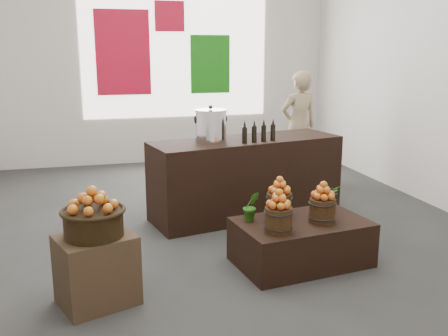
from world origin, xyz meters
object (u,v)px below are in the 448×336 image
object	(u,v)px
crate	(97,270)
display_table	(301,242)
wicker_basket	(94,223)
counter	(246,177)
stock_pot_left	(211,127)
shopper	(299,126)

from	to	relation	value
crate	display_table	distance (m)	1.87
display_table	crate	bearing A→B (deg)	-178.82
wicker_basket	display_table	xyz separation A→B (m)	(1.84, 0.29, -0.45)
wicker_basket	counter	bearing A→B (deg)	45.01
display_table	stock_pot_left	distance (m)	1.73
crate	wicker_basket	size ratio (longest dim) A/B	1.25
counter	wicker_basket	bearing A→B (deg)	-146.75
wicker_basket	crate	bearing A→B (deg)	0.00
crate	stock_pot_left	bearing A→B (deg)	51.85
wicker_basket	shopper	world-z (taller)	shopper
crate	display_table	world-z (taller)	crate
display_table	stock_pot_left	world-z (taller)	stock_pot_left
crate	display_table	size ratio (longest dim) A/B	0.47
crate	wicker_basket	bearing A→B (deg)	0.00
wicker_basket	stock_pot_left	distance (m)	2.18
stock_pot_left	shopper	bearing A→B (deg)	41.63
shopper	counter	bearing A→B (deg)	40.80
wicker_basket	counter	xyz separation A→B (m)	(1.77, 1.77, -0.20)
crate	wicker_basket	distance (m)	0.38
shopper	stock_pot_left	bearing A→B (deg)	33.93
display_table	shopper	world-z (taller)	shopper
crate	shopper	size ratio (longest dim) A/B	0.34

